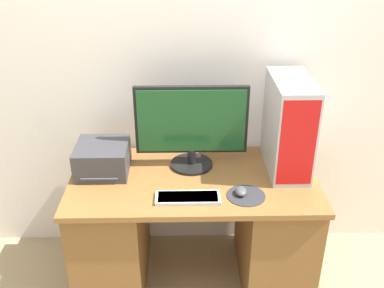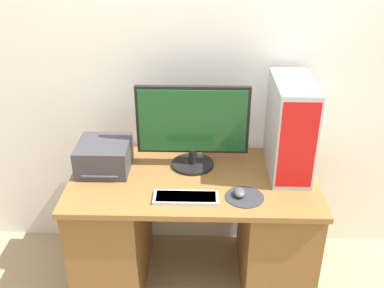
{
  "view_description": "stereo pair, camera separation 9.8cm",
  "coord_description": "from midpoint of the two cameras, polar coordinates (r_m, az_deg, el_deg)",
  "views": [
    {
      "loc": [
        -0.05,
        -1.71,
        1.98
      ],
      "look_at": [
        -0.01,
        0.35,
        0.91
      ],
      "focal_mm": 42.0,
      "sensor_mm": 36.0,
      "label": 1
    },
    {
      "loc": [
        0.05,
        -1.71,
        1.98
      ],
      "look_at": [
        -0.01,
        0.35,
        0.91
      ],
      "focal_mm": 42.0,
      "sensor_mm": 36.0,
      "label": 2
    }
  ],
  "objects": [
    {
      "name": "printer",
      "position": [
        2.5,
        -12.38,
        -1.8
      ],
      "size": [
        0.28,
        0.29,
        0.16
      ],
      "color": "#38383D",
      "rests_on": "desk"
    },
    {
      "name": "desk",
      "position": [
        2.62,
        -0.91,
        -10.6
      ],
      "size": [
        1.33,
        0.7,
        0.7
      ],
      "color": "brown",
      "rests_on": "ground_plane"
    },
    {
      "name": "mousepad",
      "position": [
        2.29,
        5.64,
        -6.55
      ],
      "size": [
        0.2,
        0.2,
        0.0
      ],
      "color": "#2D2D33",
      "rests_on": "desk"
    },
    {
      "name": "mouse",
      "position": [
        2.28,
        5.0,
        -6.02
      ],
      "size": [
        0.06,
        0.08,
        0.04
      ],
      "color": "#4C4C51",
      "rests_on": "mousepad"
    },
    {
      "name": "keyboard",
      "position": [
        2.25,
        -1.79,
        -6.84
      ],
      "size": [
        0.32,
        0.12,
        0.02
      ],
      "color": "silver",
      "rests_on": "desk"
    },
    {
      "name": "wall_back",
      "position": [
        2.54,
        -1.14,
        13.18
      ],
      "size": [
        6.4,
        0.05,
        2.7
      ],
      "color": "white",
      "rests_on": "ground_plane"
    },
    {
      "name": "monitor",
      "position": [
        2.42,
        -1.23,
        2.44
      ],
      "size": [
        0.61,
        0.24,
        0.47
      ],
      "color": "black",
      "rests_on": "desk"
    },
    {
      "name": "computer_tower",
      "position": [
        2.44,
        11.03,
        2.29
      ],
      "size": [
        0.2,
        0.44,
        0.52
      ],
      "color": "#B2B2B7",
      "rests_on": "desk"
    }
  ]
}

